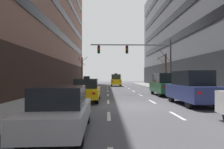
{
  "coord_description": "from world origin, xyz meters",
  "views": [
    {
      "loc": [
        -1.72,
        -12.09,
        1.89
      ],
      "look_at": [
        -0.97,
        16.93,
        2.15
      ],
      "focal_mm": 30.69,
      "sensor_mm": 36.0,
      "label": 1
    }
  ],
  "objects_px": {
    "car_driving_2": "(61,110)",
    "street_tree_1": "(165,70)",
    "street_tree_0": "(82,71)",
    "traffic_signal_0": "(142,55)",
    "pedestrian_0": "(168,81)",
    "taxi_driving_0": "(87,90)",
    "car_parked_2": "(164,84)",
    "taxi_driving_1": "(116,80)",
    "car_parked_1": "(192,88)"
  },
  "relations": [
    {
      "from": "taxi_driving_1",
      "to": "street_tree_0",
      "type": "bearing_deg",
      "value": -171.79
    },
    {
      "from": "taxi_driving_0",
      "to": "car_parked_1",
      "type": "height_order",
      "value": "car_parked_1"
    },
    {
      "from": "car_driving_2",
      "to": "car_parked_2",
      "type": "bearing_deg",
      "value": 59.81
    },
    {
      "from": "traffic_signal_0",
      "to": "taxi_driving_0",
      "type": "bearing_deg",
      "value": -129.89
    },
    {
      "from": "pedestrian_0",
      "to": "traffic_signal_0",
      "type": "bearing_deg",
      "value": -126.7
    },
    {
      "from": "car_parked_1",
      "to": "street_tree_1",
      "type": "xyz_separation_m",
      "value": [
        2.46,
        13.64,
        1.59
      ]
    },
    {
      "from": "car_parked_1",
      "to": "traffic_signal_0",
      "type": "relative_size",
      "value": 0.53
    },
    {
      "from": "car_driving_2",
      "to": "pedestrian_0",
      "type": "relative_size",
      "value": 2.49
    },
    {
      "from": "taxi_driving_0",
      "to": "car_parked_2",
      "type": "relative_size",
      "value": 1.01
    },
    {
      "from": "taxi_driving_1",
      "to": "car_parked_2",
      "type": "distance_m",
      "value": 18.43
    },
    {
      "from": "car_driving_2",
      "to": "car_parked_2",
      "type": "xyz_separation_m",
      "value": [
        7.09,
        12.19,
        0.32
      ]
    },
    {
      "from": "car_parked_2",
      "to": "street_tree_0",
      "type": "relative_size",
      "value": 0.82
    },
    {
      "from": "car_driving_2",
      "to": "street_tree_0",
      "type": "bearing_deg",
      "value": 96.06
    },
    {
      "from": "traffic_signal_0",
      "to": "pedestrian_0",
      "type": "relative_size",
      "value": 5.26
    },
    {
      "from": "street_tree_0",
      "to": "pedestrian_0",
      "type": "bearing_deg",
      "value": -30.14
    },
    {
      "from": "taxi_driving_0",
      "to": "taxi_driving_1",
      "type": "bearing_deg",
      "value": 81.68
    },
    {
      "from": "street_tree_1",
      "to": "traffic_signal_0",
      "type": "bearing_deg",
      "value": -128.92
    },
    {
      "from": "car_parked_2",
      "to": "street_tree_0",
      "type": "bearing_deg",
      "value": 120.81
    },
    {
      "from": "taxi_driving_0",
      "to": "car_parked_2",
      "type": "distance_m",
      "value": 8.17
    },
    {
      "from": "car_driving_2",
      "to": "street_tree_0",
      "type": "distance_m",
      "value": 29.54
    },
    {
      "from": "taxi_driving_1",
      "to": "traffic_signal_0",
      "type": "height_order",
      "value": "traffic_signal_0"
    },
    {
      "from": "car_parked_2",
      "to": "street_tree_0",
      "type": "height_order",
      "value": "street_tree_0"
    },
    {
      "from": "pedestrian_0",
      "to": "taxi_driving_1",
      "type": "bearing_deg",
      "value": 129.49
    },
    {
      "from": "traffic_signal_0",
      "to": "street_tree_1",
      "type": "distance_m",
      "value": 6.87
    },
    {
      "from": "car_driving_2",
      "to": "street_tree_1",
      "type": "xyz_separation_m",
      "value": [
        9.55,
        19.75,
        1.94
      ]
    },
    {
      "from": "taxi_driving_1",
      "to": "street_tree_1",
      "type": "height_order",
      "value": "street_tree_1"
    },
    {
      "from": "taxi_driving_0",
      "to": "taxi_driving_1",
      "type": "distance_m",
      "value": 22.31
    },
    {
      "from": "pedestrian_0",
      "to": "car_driving_2",
      "type": "bearing_deg",
      "value": -116.05
    },
    {
      "from": "street_tree_1",
      "to": "pedestrian_0",
      "type": "relative_size",
      "value": 3.21
    },
    {
      "from": "taxi_driving_0",
      "to": "pedestrian_0",
      "type": "bearing_deg",
      "value": 51.73
    },
    {
      "from": "taxi_driving_1",
      "to": "taxi_driving_0",
      "type": "bearing_deg",
      "value": -98.32
    },
    {
      "from": "car_driving_2",
      "to": "street_tree_0",
      "type": "relative_size",
      "value": 0.76
    },
    {
      "from": "pedestrian_0",
      "to": "car_parked_1",
      "type": "bearing_deg",
      "value": -102.44
    },
    {
      "from": "traffic_signal_0",
      "to": "street_tree_0",
      "type": "relative_size",
      "value": 1.61
    },
    {
      "from": "car_driving_2",
      "to": "street_tree_1",
      "type": "height_order",
      "value": "street_tree_1"
    },
    {
      "from": "car_parked_2",
      "to": "street_tree_0",
      "type": "distance_m",
      "value": 20.0
    },
    {
      "from": "car_driving_2",
      "to": "taxi_driving_1",
      "type": "bearing_deg",
      "value": 83.92
    },
    {
      "from": "taxi_driving_1",
      "to": "car_driving_2",
      "type": "distance_m",
      "value": 30.38
    },
    {
      "from": "taxi_driving_0",
      "to": "taxi_driving_1",
      "type": "height_order",
      "value": "taxi_driving_1"
    },
    {
      "from": "car_parked_1",
      "to": "car_parked_2",
      "type": "xyz_separation_m",
      "value": [
        -0.0,
        6.08,
        -0.03
      ]
    },
    {
      "from": "street_tree_1",
      "to": "street_tree_0",
      "type": "bearing_deg",
      "value": 142.97
    },
    {
      "from": "traffic_signal_0",
      "to": "car_driving_2",
      "type": "bearing_deg",
      "value": -110.18
    },
    {
      "from": "taxi_driving_1",
      "to": "car_driving_2",
      "type": "height_order",
      "value": "taxi_driving_1"
    },
    {
      "from": "taxi_driving_1",
      "to": "street_tree_0",
      "type": "relative_size",
      "value": 0.85
    },
    {
      "from": "car_parked_1",
      "to": "street_tree_0",
      "type": "relative_size",
      "value": 0.85
    },
    {
      "from": "car_parked_1",
      "to": "traffic_signal_0",
      "type": "bearing_deg",
      "value": 101.72
    },
    {
      "from": "taxi_driving_0",
      "to": "taxi_driving_1",
      "type": "relative_size",
      "value": 0.97
    },
    {
      "from": "street_tree_0",
      "to": "taxi_driving_1",
      "type": "bearing_deg",
      "value": 8.21
    },
    {
      "from": "car_parked_2",
      "to": "traffic_signal_0",
      "type": "relative_size",
      "value": 0.51
    },
    {
      "from": "traffic_signal_0",
      "to": "street_tree_1",
      "type": "xyz_separation_m",
      "value": [
        4.21,
        5.21,
        -1.52
      ]
    }
  ]
}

